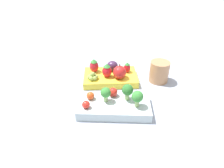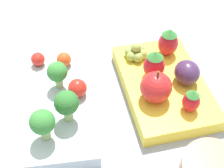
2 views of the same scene
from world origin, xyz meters
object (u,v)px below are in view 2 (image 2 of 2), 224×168
at_px(strawberry_2, 154,65).
at_px(broccoli_floret_1, 67,104).
at_px(cherry_tomato_1, 78,88).
at_px(cherry_tomato_2, 64,60).
at_px(bento_box_fruit, 163,85).
at_px(grape_cluster, 136,52).
at_px(bento_box_savoury, 58,105).
at_px(broccoli_floret_2, 43,123).
at_px(strawberry_0, 168,42).
at_px(plum, 187,73).
at_px(cherry_tomato_0, 38,59).
at_px(apple, 156,87).
at_px(strawberry_1, 191,101).
at_px(broccoli_floret_0, 57,73).

bearing_deg(strawberry_2, broccoli_floret_1, 108.73).
relative_size(cherry_tomato_1, cherry_tomato_2, 1.18).
xyz_separation_m(bento_box_fruit, grape_cluster, (0.06, 0.03, 0.02)).
relative_size(bento_box_savoury, broccoli_floret_2, 4.46).
xyz_separation_m(bento_box_savoury, cherry_tomato_1, (-0.00, -0.03, 0.03)).
distance_m(strawberry_0, plum, 0.07).
bearing_deg(bento_box_fruit, cherry_tomato_0, 64.83).
bearing_deg(plum, cherry_tomato_2, 64.21).
xyz_separation_m(broccoli_floret_1, apple, (0.01, -0.13, -0.01)).
xyz_separation_m(broccoli_floret_2, plum, (0.05, -0.22, -0.02)).
distance_m(bento_box_fruit, cherry_tomato_0, 0.21).
bearing_deg(plum, cherry_tomato_0, 65.65).
distance_m(bento_box_savoury, strawberry_0, 0.21).
distance_m(apple, plum, 0.06).
height_order(bento_box_savoury, strawberry_0, strawberry_0).
bearing_deg(cherry_tomato_0, strawberry_1, -127.25).
xyz_separation_m(bento_box_savoury, bento_box_fruit, (-0.01, -0.17, -0.00)).
bearing_deg(strawberry_2, broccoli_floret_0, 83.98).
height_order(strawberry_1, plum, strawberry_1).
distance_m(cherry_tomato_0, strawberry_0, 0.22).
relative_size(broccoli_floret_1, strawberry_0, 1.00).
relative_size(bento_box_savoury, broccoli_floret_1, 4.39).
bearing_deg(cherry_tomato_1, strawberry_1, -114.59).
height_order(cherry_tomato_2, apple, apple).
relative_size(cherry_tomato_2, strawberry_2, 0.46).
bearing_deg(apple, broccoli_floret_1, 92.29).
xyz_separation_m(cherry_tomato_0, grape_cluster, (-0.02, -0.16, -0.00)).
bearing_deg(apple, grape_cluster, -1.31).
height_order(cherry_tomato_1, plum, plum).
bearing_deg(plum, bento_box_fruit, 70.84).
xyz_separation_m(cherry_tomato_0, apple, (-0.12, -0.16, 0.01)).
bearing_deg(strawberry_2, strawberry_0, -43.65).
bearing_deg(broccoli_floret_1, strawberry_2, -71.27).
xyz_separation_m(bento_box_savoury, strawberry_0, (0.05, -0.20, 0.04)).
distance_m(bento_box_savoury, cherry_tomato_1, 0.04).
bearing_deg(bento_box_savoury, apple, -104.16).
distance_m(strawberry_1, plum, 0.06).
relative_size(bento_box_savoury, broccoli_floret_0, 4.84).
bearing_deg(strawberry_0, strawberry_1, 172.80).
xyz_separation_m(cherry_tomato_2, strawberry_0, (-0.02, -0.17, 0.01)).
relative_size(bento_box_savoury, strawberry_2, 4.38).
bearing_deg(plum, broccoli_floret_2, 101.75).
bearing_deg(strawberry_2, broccoli_floret_2, 111.64).
xyz_separation_m(cherry_tomato_0, strawberry_2, (-0.07, -0.17, 0.01)).
xyz_separation_m(broccoli_floret_2, strawberry_2, (0.07, -0.18, -0.01)).
distance_m(cherry_tomato_1, grape_cluster, 0.13).
xyz_separation_m(broccoli_floret_2, grape_cluster, (0.12, -0.17, -0.03)).
xyz_separation_m(apple, strawberry_2, (0.04, -0.01, 0.00)).
height_order(bento_box_fruit, cherry_tomato_0, cherry_tomato_0).
xyz_separation_m(bento_box_savoury, strawberry_2, (0.01, -0.16, 0.04)).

